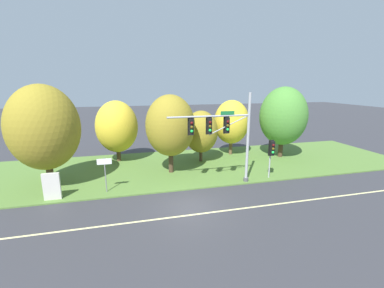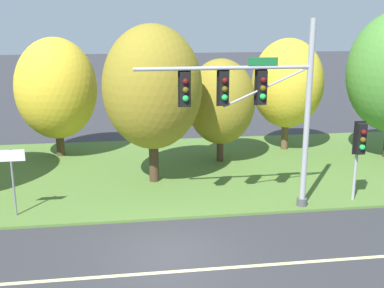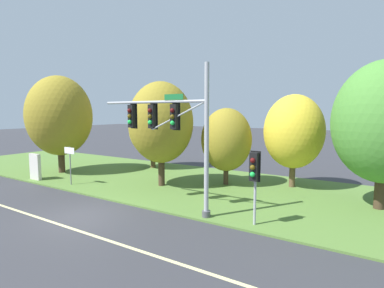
# 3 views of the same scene
# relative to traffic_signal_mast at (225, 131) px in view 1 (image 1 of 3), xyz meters

# --- Properties ---
(ground_plane) EXTENTS (160.00, 160.00, 0.00)m
(ground_plane) POSITION_rel_traffic_signal_mast_xyz_m (-3.48, -2.94, -4.34)
(ground_plane) COLOR #333338
(lane_stripe) EXTENTS (36.00, 0.16, 0.01)m
(lane_stripe) POSITION_rel_traffic_signal_mast_xyz_m (-3.48, -4.14, -4.34)
(lane_stripe) COLOR beige
(lane_stripe) RESTS_ON ground
(grass_verge) EXTENTS (48.00, 11.50, 0.10)m
(grass_verge) POSITION_rel_traffic_signal_mast_xyz_m (-3.48, 5.31, -4.29)
(grass_verge) COLOR #517533
(grass_verge) RESTS_ON ground
(traffic_signal_mast) EXTENTS (6.64, 0.49, 7.17)m
(traffic_signal_mast) POSITION_rel_traffic_signal_mast_xyz_m (0.00, 0.00, 0.00)
(traffic_signal_mast) COLOR #9EA0A5
(traffic_signal_mast) RESTS_ON grass_verge
(pedestrian_signal_near_kerb) EXTENTS (0.46, 0.55, 3.29)m
(pedestrian_signal_near_kerb) POSITION_rel_traffic_signal_mast_xyz_m (4.26, 0.14, -1.84)
(pedestrian_signal_near_kerb) COLOR #9EA0A5
(pedestrian_signal_near_kerb) RESTS_ON grass_verge
(route_sign_post) EXTENTS (1.02, 0.08, 2.61)m
(route_sign_post) POSITION_rel_traffic_signal_mast_xyz_m (-8.97, 0.59, -2.48)
(route_sign_post) COLOR slate
(route_sign_post) RESTS_ON grass_verge
(tree_nearest_road) EXTENTS (5.12, 5.12, 7.82)m
(tree_nearest_road) POSITION_rel_traffic_signal_mast_xyz_m (-13.24, 2.83, 0.37)
(tree_nearest_road) COLOR #423021
(tree_nearest_road) RESTS_ON grass_verge
(tree_left_of_mast) EXTENTS (4.17, 4.17, 6.19)m
(tree_left_of_mast) POSITION_rel_traffic_signal_mast_xyz_m (-8.26, 8.47, -0.67)
(tree_left_of_mast) COLOR #4C3823
(tree_left_of_mast) RESTS_ON grass_verge
(tree_behind_signpost) EXTENTS (4.30, 4.30, 6.94)m
(tree_behind_signpost) POSITION_rel_traffic_signal_mast_xyz_m (-3.59, 3.72, -0.01)
(tree_behind_signpost) COLOR #423021
(tree_behind_signpost) RESTS_ON grass_verge
(tree_mid_verge) EXTENTS (3.41, 3.41, 5.21)m
(tree_mid_verge) POSITION_rel_traffic_signal_mast_xyz_m (-0.04, 6.32, -1.18)
(tree_mid_verge) COLOR #423021
(tree_mid_verge) RESTS_ON grass_verge
(tree_tall_centre) EXTENTS (3.85, 3.85, 6.08)m
(tree_tall_centre) POSITION_rel_traffic_signal_mast_xyz_m (3.96, 8.04, -0.59)
(tree_tall_centre) COLOR brown
(tree_tall_centre) RESTS_ON grass_verge
(tree_right_far) EXTENTS (4.93, 4.93, 7.52)m
(tree_right_far) POSITION_rel_traffic_signal_mast_xyz_m (8.88, 5.80, 0.19)
(tree_right_far) COLOR #423021
(tree_right_far) RESTS_ON grass_verge
(info_kiosk) EXTENTS (1.10, 0.24, 1.90)m
(info_kiosk) POSITION_rel_traffic_signal_mast_xyz_m (-12.47, 0.17, -3.30)
(info_kiosk) COLOR beige
(info_kiosk) RESTS_ON grass_verge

